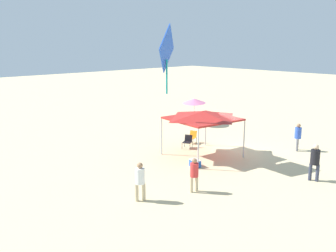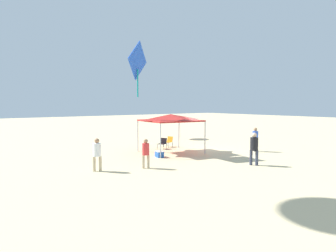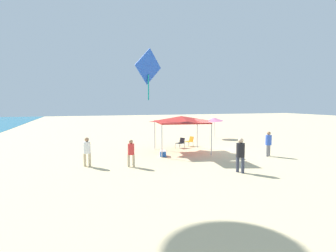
{
  "view_description": "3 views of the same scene",
  "coord_description": "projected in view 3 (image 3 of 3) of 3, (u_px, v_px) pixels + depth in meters",
  "views": [
    {
      "loc": [
        -14.06,
        18.34,
        6.65
      ],
      "look_at": [
        0.72,
        4.57,
        2.15
      ],
      "focal_mm": 40.69,
      "sensor_mm": 36.0,
      "label": 1
    },
    {
      "loc": [
        -17.4,
        15.92,
        3.54
      ],
      "look_at": [
        -0.36,
        2.91,
        1.96
      ],
      "focal_mm": 34.55,
      "sensor_mm": 36.0,
      "label": 2
    },
    {
      "loc": [
        -18.23,
        9.09,
        3.69
      ],
      "look_at": [
        -1.06,
        3.6,
        2.13
      ],
      "focal_mm": 28.81,
      "sensor_mm": 36.0,
      "label": 3
    }
  ],
  "objects": [
    {
      "name": "person_by_tent",
      "position": [
        131.0,
        151.0,
        15.45
      ],
      "size": [
        0.38,
        0.42,
        1.58
      ],
      "rotation": [
        0.0,
        0.0,
        4.51
      ],
      "color": "#C6B28C",
      "rests_on": "ground"
    },
    {
      "name": "person_far_stroller",
      "position": [
        240.0,
        152.0,
        14.17
      ],
      "size": [
        0.47,
        0.44,
        1.85
      ],
      "rotation": [
        0.0,
        0.0,
        3.51
      ],
      "color": "#33384C",
      "rests_on": "ground"
    },
    {
      "name": "kite_diamond_blue",
      "position": [
        148.0,
        68.0,
        19.39
      ],
      "size": [
        1.35,
        2.26,
        3.69
      ],
      "rotation": [
        0.0,
        0.0,
        1.97
      ],
      "color": "blue"
    },
    {
      "name": "person_watching_sky",
      "position": [
        268.0,
        142.0,
        18.52
      ],
      "size": [
        0.41,
        0.42,
        1.72
      ],
      "rotation": [
        0.0,
        0.0,
        5.23
      ],
      "color": "slate",
      "rests_on": "ground"
    },
    {
      "name": "beach_umbrella",
      "position": [
        214.0,
        119.0,
        27.7
      ],
      "size": [
        1.88,
        1.89,
        2.26
      ],
      "color": "silver",
      "rests_on": "ground"
    },
    {
      "name": "cooler_box",
      "position": [
        163.0,
        153.0,
        18.57
      ],
      "size": [
        0.69,
        0.53,
        0.4
      ],
      "color": "blue",
      "rests_on": "ground"
    },
    {
      "name": "folding_chair_facing_ocean",
      "position": [
        190.0,
        141.0,
        22.88
      ],
      "size": [
        0.67,
        0.75,
        0.82
      ],
      "rotation": [
        0.0,
        0.0,
        3.43
      ],
      "color": "black",
      "rests_on": "ground"
    },
    {
      "name": "folding_chair_right_of_tent",
      "position": [
        181.0,
        142.0,
        21.99
      ],
      "size": [
        0.75,
        0.79,
        0.82
      ],
      "rotation": [
        0.0,
        0.0,
        3.63
      ],
      "color": "black",
      "rests_on": "ground"
    },
    {
      "name": "ground",
      "position": [
        209.0,
        152.0,
        20.38
      ],
      "size": [
        120.0,
        120.0,
        0.1
      ],
      "primitive_type": "cube",
      "color": "beige"
    },
    {
      "name": "canopy_tent",
      "position": [
        181.0,
        120.0,
        19.93
      ],
      "size": [
        3.8,
        3.95,
        2.71
      ],
      "rotation": [
        0.0,
        0.0,
        -0.12
      ],
      "color": "#B7B7BC",
      "rests_on": "ground"
    },
    {
      "name": "person_near_umbrella",
      "position": [
        87.0,
        149.0,
        15.54
      ],
      "size": [
        0.4,
        0.42,
        1.7
      ],
      "rotation": [
        0.0,
        0.0,
        4.22
      ],
      "color": "#C6B28C",
      "rests_on": "ground"
    }
  ]
}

